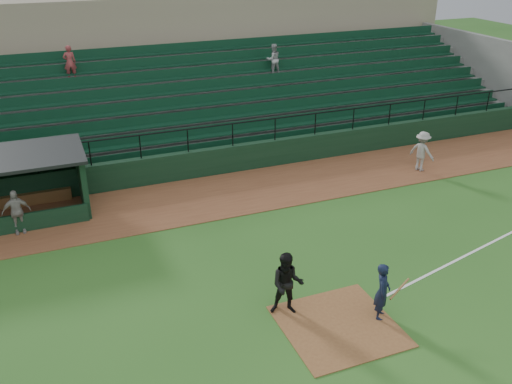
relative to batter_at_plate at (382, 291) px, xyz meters
name	(u,v)px	position (x,y,z in m)	size (l,w,h in m)	color
ground	(321,305)	(-1.26, 1.06, -0.84)	(90.00, 90.00, 0.00)	#2A5D1E
warning_track	(228,194)	(-1.26, 9.06, -0.83)	(40.00, 4.00, 0.03)	brown
home_plate_dirt	(339,326)	(-1.26, 0.06, -0.83)	(3.00, 3.00, 0.03)	brown
foul_line	(507,235)	(6.74, 2.26, -0.84)	(18.00, 0.09, 0.01)	white
stadium_structure	(173,89)	(-1.26, 17.52, 1.46)	(38.00, 13.08, 6.40)	black
batter_at_plate	(382,291)	(0.00, 0.00, 0.00)	(1.14, 0.74, 1.69)	black
umpire	(287,284)	(-2.31, 1.14, 0.10)	(0.91, 0.71, 1.88)	black
runner	(422,151)	(7.45, 8.21, 0.08)	(1.15, 0.66, 1.78)	#9C9792
dugout_player_a	(16,212)	(-9.14, 8.75, 0.00)	(0.95, 0.40, 1.62)	#9F9A94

